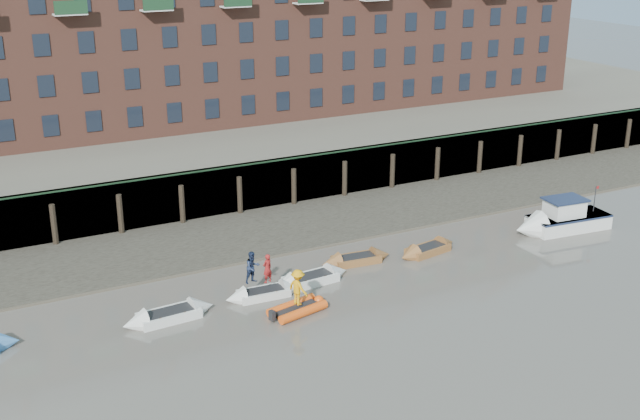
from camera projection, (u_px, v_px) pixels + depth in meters
ground at (388, 372)px, 34.71m from camera, size 220.00×220.00×0.00m
foreshore at (233, 237)px, 49.75m from camera, size 110.00×8.00×0.50m
mud_band at (255, 256)px, 46.91m from camera, size 110.00×1.60×0.10m
river_wall at (208, 193)px, 52.87m from camera, size 110.00×1.23×3.30m
bank_terrace at (149, 146)px, 64.25m from camera, size 110.00×28.00×3.20m
apartment_terrace at (135, 1)px, 61.32m from camera, size 80.60×15.56×20.98m
rowboat_2 at (169, 315)px, 39.25m from camera, size 4.74×1.65×1.35m
rowboat_3 at (264, 293)px, 41.67m from camera, size 4.18×1.43×1.20m
rowboat_4 at (311, 279)px, 43.28m from camera, size 4.67×1.67×1.33m
rowboat_5 at (356, 259)px, 45.89m from camera, size 4.32×1.60×1.23m
rowboat_6 at (428, 250)px, 47.26m from camera, size 4.39×1.98×1.23m
rib_tender at (299, 308)px, 40.04m from camera, size 3.18×2.04×0.54m
motor_launch at (555, 221)px, 50.46m from camera, size 6.71×2.75×2.70m
person_rower_a at (267, 268)px, 41.29m from camera, size 0.66×0.54×1.57m
person_rower_b at (253, 267)px, 41.24m from camera, size 0.95×0.80×1.71m
person_rib_crew at (298, 287)px, 39.53m from camera, size 1.02×1.35×1.85m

